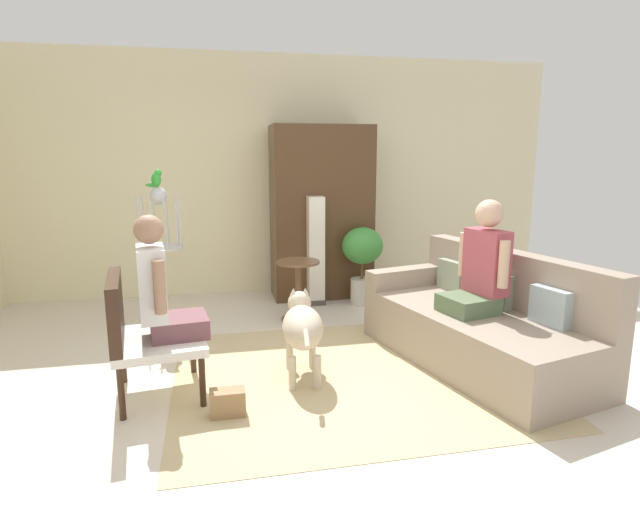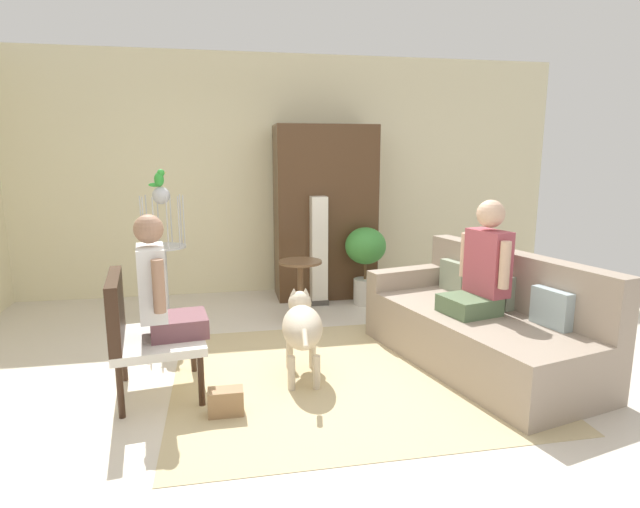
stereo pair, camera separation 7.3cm
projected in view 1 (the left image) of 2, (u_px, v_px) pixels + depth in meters
ground_plane at (328, 374)px, 4.05m from camera, size 7.65×7.65×0.00m
back_wall at (280, 176)px, 6.37m from camera, size 6.97×0.12×2.87m
area_rug at (349, 375)px, 4.03m from camera, size 2.67×2.31×0.01m
couch at (480, 325)px, 4.26m from camera, size 1.37×2.17×0.91m
armchair at (139, 328)px, 3.59m from camera, size 0.71×0.78×0.89m
person_on_couch at (481, 267)px, 4.12m from camera, size 0.53×0.51×0.90m
person_on_armchair at (160, 290)px, 3.59m from camera, size 0.50×0.52×0.87m
round_end_table at (298, 288)px, 5.29m from camera, size 0.44×0.44×0.63m
dog at (302, 326)px, 3.94m from camera, size 0.36×0.89×0.63m
bird_cage_stand at (162, 255)px, 4.98m from camera, size 0.42×0.42×1.40m
parrot at (156, 179)px, 4.84m from camera, size 0.17×0.10×0.17m
potted_plant at (362, 254)px, 5.84m from camera, size 0.46×0.46×0.89m
column_lamp at (316, 252)px, 5.85m from camera, size 0.20×0.20×1.24m
armoire_cabinet at (321, 212)px, 6.15m from camera, size 1.17×0.56×2.03m
handbag at (228, 403)px, 3.40m from camera, size 0.23×0.13×0.18m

